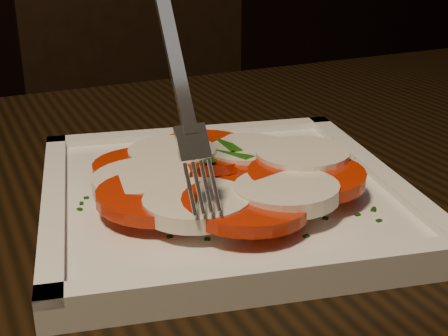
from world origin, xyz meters
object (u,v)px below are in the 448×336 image
(chair, at_px, (156,153))
(plate, at_px, (224,197))
(fork, at_px, (171,66))
(table, at_px, (327,319))

(chair, xyz_separation_m, plate, (-0.12, -0.68, 0.22))
(plate, relative_size, fork, 1.71)
(chair, bearing_deg, fork, -105.54)
(plate, bearing_deg, chair, 80.24)
(chair, distance_m, plate, 0.73)
(plate, xyz_separation_m, fork, (-0.04, -0.02, 0.10))
(plate, distance_m, fork, 0.11)
(fork, bearing_deg, table, -2.99)
(chair, bearing_deg, plate, -102.53)
(plate, bearing_deg, fork, -150.14)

